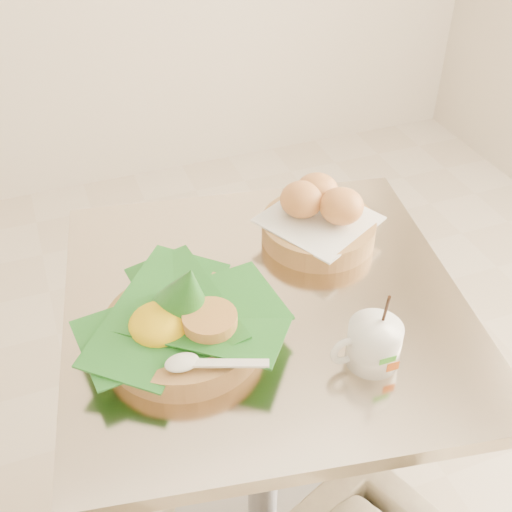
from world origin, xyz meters
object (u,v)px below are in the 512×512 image
object	(u,v)px
cafe_table	(264,381)
bread_basket	(319,217)
rice_basket	(183,322)
coffee_mug	(372,343)

from	to	relation	value
cafe_table	bread_basket	world-z (taller)	bread_basket
rice_basket	bread_basket	world-z (taller)	rice_basket
cafe_table	bread_basket	size ratio (longest dim) A/B	3.15
coffee_mug	bread_basket	bearing A→B (deg)	79.32
rice_basket	coffee_mug	distance (m)	0.30
rice_basket	coffee_mug	bearing A→B (deg)	-28.95
bread_basket	coffee_mug	size ratio (longest dim) A/B	1.75
rice_basket	coffee_mug	world-z (taller)	rice_basket
cafe_table	coffee_mug	xyz separation A→B (m)	(0.10, -0.19, 0.26)
coffee_mug	rice_basket	bearing A→B (deg)	151.05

